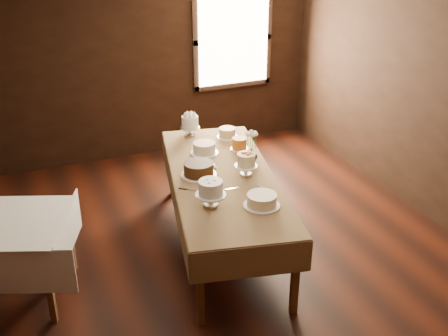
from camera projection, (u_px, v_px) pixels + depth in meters
floor at (231, 256)px, 5.79m from camera, size 5.00×6.00×0.01m
wall_back at (147, 61)px, 7.69m from camera, size 5.00×0.02×2.80m
wall_right at (437, 101)px, 6.06m from camera, size 0.02×6.00×2.80m
window at (233, 40)px, 8.01m from camera, size 1.10×0.05×1.30m
display_table at (223, 180)px, 5.70m from camera, size 1.59×2.84×0.83m
side_table at (12, 231)px, 4.91m from camera, size 1.24×1.24×0.81m
cake_meringue at (190, 126)px, 6.62m from camera, size 0.28×0.28×0.26m
cake_speckled at (227, 133)px, 6.59m from camera, size 0.27×0.27×0.12m
cake_lattice at (204, 149)px, 6.16m from camera, size 0.32×0.32×0.12m
cake_caramel at (239, 144)px, 6.25m from camera, size 0.22×0.22×0.14m
cake_chocolate at (199, 169)px, 5.64m from camera, size 0.42×0.42×0.14m
cake_flowers at (246, 165)px, 5.64m from camera, size 0.26×0.26×0.25m
cake_swirl at (211, 194)px, 5.05m from camera, size 0.29×0.29×0.26m
cake_cream at (262, 201)px, 5.06m from camera, size 0.39×0.39×0.12m
cake_server_a at (232, 188)px, 5.39m from camera, size 0.24×0.04×0.01m
cake_server_b at (264, 192)px, 5.33m from camera, size 0.05×0.24×0.01m
cake_server_c at (212, 163)px, 5.94m from camera, size 0.06×0.24×0.01m
cake_server_d at (247, 161)px, 5.99m from camera, size 0.19×0.18×0.01m
cake_server_e at (194, 191)px, 5.35m from camera, size 0.20×0.17×0.01m
flower_vase at (251, 155)px, 5.95m from camera, size 0.16×0.16×0.15m
flower_bouquet at (252, 139)px, 5.87m from camera, size 0.14×0.14×0.20m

